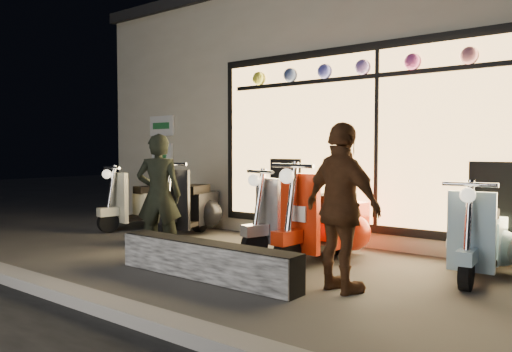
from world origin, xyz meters
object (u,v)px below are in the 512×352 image
Objects in this scene: scooter_silver at (302,219)px; woman at (342,208)px; graffiti_barrier at (206,260)px; scooter_red at (330,222)px; man at (159,195)px.

scooter_silver is 0.91× the size of woman.
scooter_red reaches higher than graffiti_barrier.
scooter_red is 1.00× the size of woman.
woman is (1.37, -1.45, 0.40)m from scooter_silver.
man is 2.70m from woman.
woman is (1.39, 0.45, 0.63)m from graffiti_barrier.
man is at bearing -142.85° from scooter_red.
woman is at bearing 17.79° from graffiti_barrier.
woman is (0.82, -1.23, 0.36)m from scooter_red.
man is (-1.30, 0.49, 0.60)m from graffiti_barrier.
man is 0.96× the size of woman.
man is (-1.32, -1.40, 0.37)m from scooter_silver.
man reaches higher than scooter_silver.
woman reaches higher than scooter_silver.
scooter_red is 1.03× the size of man.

